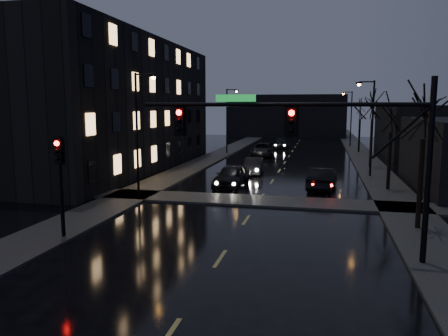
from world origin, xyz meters
The scene contains 21 objects.
sidewalk_left centered at (-8.50, 35.00, 0.06)m, with size 3.00×140.00×0.12m, color #2D2D2B.
sidewalk_right centered at (8.50, 35.00, 0.06)m, with size 3.00×140.00×0.12m, color #2D2D2B.
sidewalk_cross centered at (0.00, 18.50, 0.06)m, with size 40.00×3.00×0.12m, color #2D2D2B.
apartment_block centered at (-16.50, 30.00, 6.00)m, with size 12.00×30.00×12.00m, color black.
commercial_right_far centered at (17.00, 48.00, 3.00)m, with size 12.00×18.00×6.00m, color black.
far_block centered at (-3.00, 78.00, 4.00)m, with size 22.00×10.00×8.00m, color black.
signal_mast centered at (3.85, 9.00, 4.87)m, with size 11.11×0.41×7.00m.
signal_pole_left centered at (-7.50, 8.99, 3.01)m, with size 0.35×0.41×4.53m.
tree_near centered at (8.40, 14.00, 6.22)m, with size 3.52×3.52×8.08m.
tree_mid_a centered at (8.40, 24.00, 5.83)m, with size 3.30×3.30×7.58m.
tree_mid_b centered at (8.40, 36.00, 6.61)m, with size 3.74×3.74×8.59m.
tree_far centered at (8.40, 50.00, 6.06)m, with size 3.43×3.43×7.88m.
streetlight_l_near centered at (-7.58, 18.00, 4.77)m, with size 1.53×0.28×8.00m.
streetlight_l_far centered at (-7.58, 45.00, 4.77)m, with size 1.53×0.28×8.00m.
streetlight_r_mid centered at (7.58, 30.00, 4.77)m, with size 1.53×0.28×8.00m.
streetlight_r_far centered at (7.58, 58.00, 4.77)m, with size 1.53×0.28×8.00m.
oncoming_car_a centered at (-2.64, 22.99, 0.83)m, with size 1.96×4.87×1.66m, color black.
oncoming_car_b centered at (-2.05, 29.77, 0.70)m, with size 1.48×4.23×1.39m, color black.
oncoming_car_c centered at (-3.05, 43.46, 0.77)m, with size 2.57×5.57×1.55m, color black.
oncoming_car_d centered at (-1.80, 53.50, 0.70)m, with size 1.96×4.81×1.40m, color black.
lead_car centered at (3.87, 23.58, 0.78)m, with size 1.66×4.75×1.56m, color black.
Camera 1 is at (3.76, -8.02, 5.95)m, focal length 35.00 mm.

